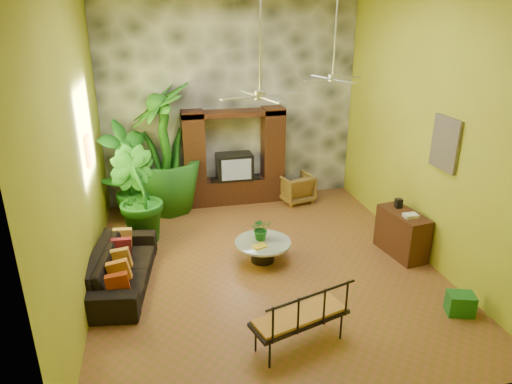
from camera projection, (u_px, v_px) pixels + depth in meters
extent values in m
plane|color=brown|center=(265.00, 265.00, 8.45)|extent=(7.00, 7.00, 0.00)
cube|color=#A39D25|center=(230.00, 97.00, 10.71)|extent=(6.00, 0.02, 5.00)
cube|color=#A39D25|center=(75.00, 144.00, 6.92)|extent=(0.02, 7.00, 5.00)
cube|color=#A39D25|center=(429.00, 124.00, 8.15)|extent=(0.02, 7.00, 5.00)
cube|color=#3F4347|center=(231.00, 98.00, 10.66)|extent=(5.98, 0.10, 4.98)
cube|color=black|center=(235.00, 190.00, 11.19)|extent=(2.40, 0.50, 0.60)
cube|color=black|center=(194.00, 153.00, 10.63)|extent=(0.50, 0.48, 2.00)
cube|color=black|center=(273.00, 148.00, 11.02)|extent=(0.50, 0.48, 2.00)
cube|color=black|center=(233.00, 113.00, 10.50)|extent=(2.40, 0.48, 0.12)
cube|color=black|center=(235.00, 166.00, 10.95)|extent=(0.85, 0.52, 0.62)
cube|color=#8C99A8|center=(237.00, 170.00, 10.70)|extent=(0.70, 0.02, 0.50)
cylinder|color=silver|center=(261.00, 32.00, 6.55)|extent=(0.04, 0.04, 1.80)
cylinder|color=silver|center=(260.00, 95.00, 6.88)|extent=(0.18, 0.18, 0.12)
cube|color=silver|center=(281.00, 94.00, 7.04)|extent=(0.58, 0.26, 0.01)
cube|color=silver|center=(250.00, 93.00, 7.18)|extent=(0.26, 0.58, 0.01)
cube|color=silver|center=(239.00, 98.00, 6.73)|extent=(0.58, 0.26, 0.01)
cube|color=silver|center=(272.00, 100.00, 6.59)|extent=(0.26, 0.58, 0.01)
cylinder|color=silver|center=(336.00, 28.00, 8.37)|extent=(0.04, 0.04, 1.80)
cylinder|color=silver|center=(333.00, 78.00, 8.70)|extent=(0.18, 0.18, 0.12)
cube|color=silver|center=(348.00, 78.00, 8.86)|extent=(0.58, 0.26, 0.01)
cube|color=silver|center=(322.00, 77.00, 9.00)|extent=(0.26, 0.58, 0.01)
cube|color=silver|center=(317.00, 80.00, 8.55)|extent=(0.58, 0.26, 0.01)
cube|color=silver|center=(345.00, 81.00, 8.41)|extent=(0.26, 0.58, 0.01)
cube|color=gold|center=(89.00, 151.00, 7.98)|extent=(0.06, 0.32, 0.55)
cube|color=#22557E|center=(445.00, 144.00, 7.67)|extent=(0.06, 0.70, 0.90)
imported|color=black|center=(121.00, 267.00, 7.73)|extent=(1.22, 2.40, 0.67)
imported|color=brown|center=(296.00, 188.00, 11.19)|extent=(0.89, 0.91, 0.69)
imported|color=#185E1B|center=(129.00, 173.00, 9.87)|extent=(1.43, 1.37, 2.25)
imported|color=#185D18|center=(137.00, 196.00, 9.02)|extent=(1.37, 1.34, 1.94)
imported|color=#21651A|center=(164.00, 149.00, 10.33)|extent=(1.86, 1.86, 2.97)
cylinder|color=black|center=(263.00, 252.00, 8.54)|extent=(0.44, 0.44, 0.36)
cylinder|color=silver|center=(263.00, 242.00, 8.46)|extent=(1.05, 1.05, 0.04)
imported|color=#196020|center=(261.00, 229.00, 8.47)|extent=(0.42, 0.37, 0.43)
cube|color=yellow|center=(260.00, 246.00, 8.25)|extent=(0.29, 0.24, 0.03)
cube|color=black|center=(300.00, 318.00, 6.25)|extent=(1.47, 0.84, 0.06)
cube|color=#B2742F|center=(300.00, 316.00, 6.24)|extent=(1.39, 0.78, 0.06)
cube|color=black|center=(306.00, 313.00, 5.93)|extent=(1.34, 0.44, 0.54)
cube|color=#361D11|center=(402.00, 233.00, 8.70)|extent=(0.64, 1.14, 0.86)
cube|color=#1D702B|center=(460.00, 304.00, 7.03)|extent=(0.47, 0.40, 0.35)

